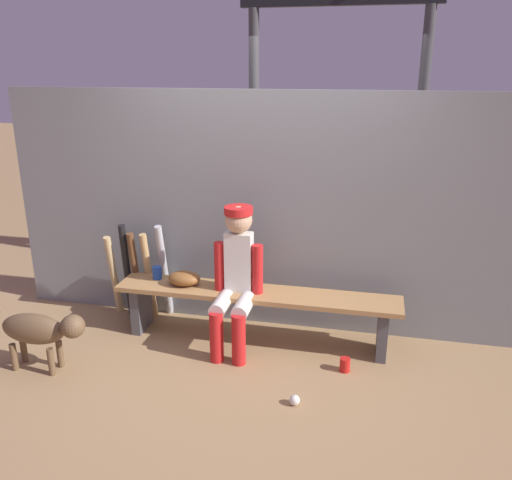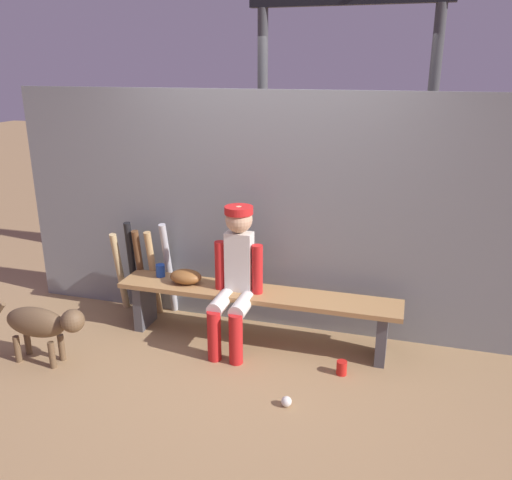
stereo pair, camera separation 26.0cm
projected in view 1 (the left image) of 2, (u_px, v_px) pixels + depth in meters
ground_plane at (256, 341)px, 4.54m from camera, size 30.00×30.00×0.00m
chainlink_fence at (265, 213)px, 4.55m from camera, size 4.68×0.03×2.06m
dugout_bench at (256, 303)px, 4.43m from camera, size 2.38×0.36×0.46m
player_seated at (236, 274)px, 4.27m from camera, size 0.41×0.55×1.18m
baseball_glove at (184, 278)px, 4.51m from camera, size 0.28×0.20×0.12m
bat_aluminum_silver at (164, 271)px, 4.84m from camera, size 0.07×0.24×0.91m
bat_wood_tan at (149, 276)px, 4.82m from camera, size 0.08×0.19×0.84m
bat_wood_dark at (136, 275)px, 4.83m from camera, size 0.07×0.17×0.84m
bat_aluminum_black at (127, 271)px, 4.85m from camera, size 0.07×0.15×0.91m
bat_wood_natural at (114, 275)px, 4.90m from camera, size 0.08×0.23×0.80m
baseball at (295, 400)px, 3.68m from camera, size 0.07×0.07×0.07m
cup_on_ground at (345, 365)px, 4.08m from camera, size 0.08×0.08×0.11m
cup_on_bench at (157, 273)px, 4.64m from camera, size 0.08×0.08×0.11m
scoreboard at (346, 24)px, 4.79m from camera, size 2.09×0.27×3.73m
dog at (40, 330)px, 4.02m from camera, size 0.84×0.20×0.49m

